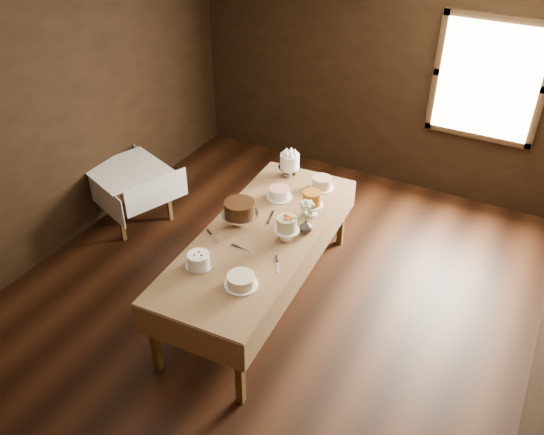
{
  "coord_description": "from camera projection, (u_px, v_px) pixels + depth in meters",
  "views": [
    {
      "loc": [
        2.11,
        -3.68,
        3.98
      ],
      "look_at": [
        0.0,
        0.2,
        0.95
      ],
      "focal_mm": 37.74,
      "sensor_mm": 36.0,
      "label": 1
    }
  ],
  "objects": [
    {
      "name": "cake_chocolate",
      "position": [
        240.0,
        214.0,
        5.46
      ],
      "size": [
        0.36,
        0.36,
        0.26
      ],
      "color": "silver",
      "rests_on": "display_table"
    },
    {
      "name": "window",
      "position": [
        488.0,
        81.0,
        6.46
      ],
      "size": [
        1.1,
        0.05,
        1.3
      ],
      "primitive_type": "cube",
      "color": "#FFEABF",
      "rests_on": "wall_back"
    },
    {
      "name": "floor",
      "position": [
        263.0,
        305.0,
        5.75
      ],
      "size": [
        5.0,
        6.0,
        0.01
      ],
      "primitive_type": "cube",
      "color": "black",
      "rests_on": "ground"
    },
    {
      "name": "cake_server_b",
      "position": [
        278.0,
        267.0,
        4.97
      ],
      "size": [
        0.15,
        0.22,
        0.01
      ],
      "primitive_type": "cube",
      "rotation": [
        0.0,
        0.0,
        -1.01
      ],
      "color": "silver",
      "rests_on": "display_table"
    },
    {
      "name": "cake_server_d",
      "position": [
        305.0,
        227.0,
        5.46
      ],
      "size": [
        0.17,
        0.2,
        0.01
      ],
      "primitive_type": "cube",
      "rotation": [
        0.0,
        0.0,
        0.89
      ],
      "color": "silver",
      "rests_on": "display_table"
    },
    {
      "name": "cake_server_c",
      "position": [
        272.0,
        215.0,
        5.64
      ],
      "size": [
        0.09,
        0.24,
        0.01
      ],
      "primitive_type": "cube",
      "rotation": [
        0.0,
        0.0,
        1.84
      ],
      "color": "silver",
      "rests_on": "display_table"
    },
    {
      "name": "ceiling",
      "position": [
        259.0,
        22.0,
        4.16
      ],
      "size": [
        5.0,
        6.0,
        0.01
      ],
      "primitive_type": "cube",
      "color": "beige",
      "rests_on": "wall_back"
    },
    {
      "name": "cake_meringue",
      "position": [
        290.0,
        166.0,
        6.22
      ],
      "size": [
        0.28,
        0.28,
        0.27
      ],
      "color": "silver",
      "rests_on": "display_table"
    },
    {
      "name": "cake_flowers",
      "position": [
        287.0,
        229.0,
        5.26
      ],
      "size": [
        0.25,
        0.25,
        0.25
      ],
      "color": "white",
      "rests_on": "display_table"
    },
    {
      "name": "cake_server_a",
      "position": [
        247.0,
        250.0,
        5.17
      ],
      "size": [
        0.24,
        0.04,
        0.01
      ],
      "primitive_type": "cube",
      "rotation": [
        0.0,
        0.0,
        -0.05
      ],
      "color": "silver",
      "rests_on": "display_table"
    },
    {
      "name": "display_table",
      "position": [
        260.0,
        239.0,
        5.42
      ],
      "size": [
        1.16,
        2.66,
        0.81
      ],
      "rotation": [
        0.0,
        0.0,
        0.05
      ],
      "color": "#492F14",
      "rests_on": "ground"
    },
    {
      "name": "cake_server_e",
      "position": [
        215.0,
        238.0,
        5.32
      ],
      "size": [
        0.22,
        0.14,
        0.01
      ],
      "primitive_type": "cube",
      "rotation": [
        0.0,
        0.0,
        -0.54
      ],
      "color": "silver",
      "rests_on": "display_table"
    },
    {
      "name": "cake_swirl",
      "position": [
        199.0,
        260.0,
        4.96
      ],
      "size": [
        0.25,
        0.25,
        0.13
      ],
      "color": "silver",
      "rests_on": "display_table"
    },
    {
      "name": "cake_caramel",
      "position": [
        312.0,
        205.0,
        5.58
      ],
      "size": [
        0.24,
        0.24,
        0.27
      ],
      "color": "white",
      "rests_on": "display_table"
    },
    {
      "name": "flower_vase",
      "position": [
        306.0,
        226.0,
        5.37
      ],
      "size": [
        0.18,
        0.18,
        0.13
      ],
      "primitive_type": "imported",
      "rotation": [
        0.0,
        0.0,
        3.66
      ],
      "color": "#2D2823",
      "rests_on": "display_table"
    },
    {
      "name": "cake_speckled",
      "position": [
        322.0,
        183.0,
        6.03
      ],
      "size": [
        0.26,
        0.26,
        0.12
      ],
      "color": "white",
      "rests_on": "display_table"
    },
    {
      "name": "cake_lattice",
      "position": [
        279.0,
        194.0,
        5.88
      ],
      "size": [
        0.27,
        0.27,
        0.1
      ],
      "color": "white",
      "rests_on": "display_table"
    },
    {
      "name": "side_table",
      "position": [
        128.0,
        175.0,
        6.69
      ],
      "size": [
        1.05,
        1.05,
        0.68
      ],
      "rotation": [
        0.0,
        0.0,
        -0.36
      ],
      "color": "#492F14",
      "rests_on": "ground"
    },
    {
      "name": "wall_left",
      "position": [
        52.0,
        127.0,
        5.94
      ],
      "size": [
        0.02,
        6.0,
        2.8
      ],
      "primitive_type": "cube",
      "color": "black",
      "rests_on": "ground"
    },
    {
      "name": "flower_bouquet",
      "position": [
        306.0,
        210.0,
        5.26
      ],
      "size": [
        0.14,
        0.14,
        0.2
      ],
      "primitive_type": null,
      "color": "white",
      "rests_on": "flower_vase"
    },
    {
      "name": "cake_cream",
      "position": [
        241.0,
        281.0,
        4.75
      ],
      "size": [
        0.29,
        0.29,
        0.1
      ],
      "color": "white",
      "rests_on": "display_table"
    },
    {
      "name": "wall_back",
      "position": [
        379.0,
        76.0,
        7.13
      ],
      "size": [
        5.0,
        0.02,
        2.8
      ],
      "primitive_type": "cube",
      "color": "black",
      "rests_on": "ground"
    }
  ]
}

